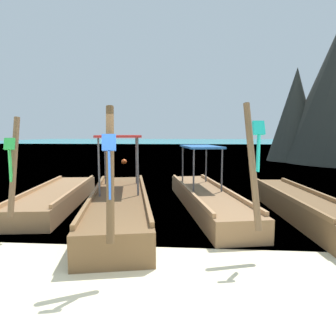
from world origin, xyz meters
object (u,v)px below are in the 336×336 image
at_px(longtail_boat_green_ribbon, 57,197).
at_px(longtail_boat_pink_ribbon, 300,205).
at_px(longtail_boat_blue_ribbon, 119,204).
at_px(mooring_buoy_near, 124,162).
at_px(longtail_boat_turquoise_ribbon, 206,197).

distance_m(longtail_boat_green_ribbon, longtail_boat_pink_ribbon, 7.00).
xyz_separation_m(longtail_boat_green_ribbon, longtail_boat_pink_ribbon, (6.98, -0.63, 0.04)).
xyz_separation_m(longtail_boat_blue_ribbon, longtail_boat_pink_ribbon, (4.78, 0.45, -0.07)).
bearing_deg(mooring_buoy_near, longtail_boat_turquoise_ribbon, -66.64).
bearing_deg(longtail_boat_turquoise_ribbon, longtail_boat_blue_ribbon, -153.47).
bearing_deg(longtail_boat_turquoise_ribbon, mooring_buoy_near, 113.36).
bearing_deg(longtail_boat_turquoise_ribbon, longtail_boat_green_ribbon, -178.98).
bearing_deg(longtail_boat_blue_ribbon, mooring_buoy_near, 102.37).
bearing_deg(longtail_boat_blue_ribbon, longtail_boat_green_ribbon, 153.88).
distance_m(longtail_boat_green_ribbon, longtail_boat_turquoise_ribbon, 4.52).
bearing_deg(longtail_boat_pink_ribbon, mooring_buoy_near, 120.92).
relative_size(longtail_boat_turquoise_ribbon, longtail_boat_pink_ribbon, 1.09).
bearing_deg(longtail_boat_green_ribbon, mooring_buoy_near, 93.34).
bearing_deg(longtail_boat_pink_ribbon, longtail_boat_green_ribbon, 174.83).
bearing_deg(longtail_boat_blue_ribbon, longtail_boat_turquoise_ribbon, 26.53).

